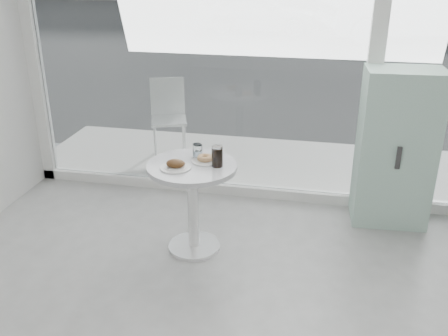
% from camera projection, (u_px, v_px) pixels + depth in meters
% --- Properties ---
extents(room_shell, '(6.00, 6.00, 6.00)m').
position_uv_depth(room_shell, '(113.00, 137.00, 1.18)').
color(room_shell, silver).
rests_on(room_shell, ground).
extents(storefront, '(5.00, 0.14, 3.00)m').
position_uv_depth(storefront, '(284.00, 26.00, 4.45)').
color(storefront, white).
rests_on(storefront, ground).
extents(main_table, '(0.72, 0.72, 0.77)m').
position_uv_depth(main_table, '(193.00, 189.00, 4.03)').
color(main_table, white).
rests_on(main_table, ground).
extents(patio_deck, '(5.60, 1.60, 0.05)m').
position_uv_depth(patio_deck, '(277.00, 164.00, 5.85)').
color(patio_deck, silver).
rests_on(patio_deck, ground).
extents(street, '(40.00, 24.00, 0.00)m').
position_uv_depth(street, '(316.00, 27.00, 16.83)').
color(street, '#393939').
rests_on(street, ground).
extents(mint_cabinet, '(0.68, 0.48, 1.42)m').
position_uv_depth(mint_cabinet, '(396.00, 148.00, 4.43)').
color(mint_cabinet, '#9AC5B1').
rests_on(mint_cabinet, ground).
extents(patio_chair, '(0.51, 0.51, 0.93)m').
position_uv_depth(patio_chair, '(169.00, 113.00, 5.86)').
color(patio_chair, white).
rests_on(patio_chair, patio_deck).
extents(car_white, '(3.77, 1.58, 1.27)m').
position_uv_depth(car_white, '(258.00, 11.00, 15.46)').
color(car_white, silver).
rests_on(car_white, street).
extents(car_silver, '(5.07, 3.14, 1.58)m').
position_uv_depth(car_silver, '(406.00, 12.00, 13.93)').
color(car_silver, '#ACAEB4').
rests_on(car_silver, street).
extents(plate_fritter, '(0.24, 0.24, 0.07)m').
position_uv_depth(plate_fritter, '(176.00, 165.00, 3.86)').
color(plate_fritter, silver).
rests_on(plate_fritter, main_table).
extents(plate_donut, '(0.22, 0.22, 0.05)m').
position_uv_depth(plate_donut, '(205.00, 159.00, 3.99)').
color(plate_donut, silver).
rests_on(plate_donut, main_table).
extents(water_tumbler_a, '(0.07, 0.07, 0.11)m').
position_uv_depth(water_tumbler_a, '(198.00, 152.00, 4.05)').
color(water_tumbler_a, white).
rests_on(water_tumbler_a, main_table).
extents(water_tumbler_b, '(0.07, 0.07, 0.12)m').
position_uv_depth(water_tumbler_b, '(197.00, 151.00, 4.06)').
color(water_tumbler_b, white).
rests_on(water_tumbler_b, main_table).
extents(cola_glass, '(0.09, 0.09, 0.17)m').
position_uv_depth(cola_glass, '(217.00, 157.00, 3.88)').
color(cola_glass, white).
rests_on(cola_glass, main_table).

